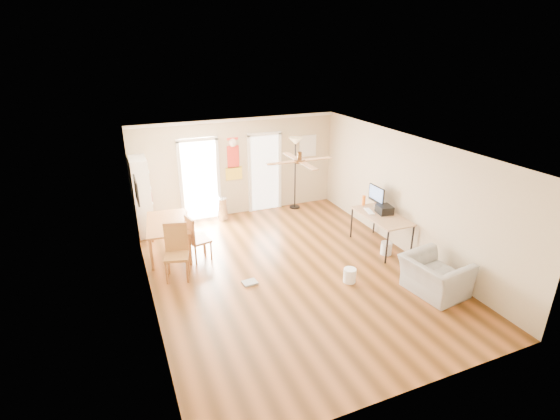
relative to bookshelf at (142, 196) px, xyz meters
name	(u,v)px	position (x,y,z in m)	size (l,w,h in m)	color
floor	(291,272)	(2.54, -3.15, -0.96)	(7.00, 7.00, 0.00)	brown
ceiling	(293,148)	(2.54, -3.15, 1.64)	(5.50, 7.00, 0.00)	silver
wall_back	(238,167)	(2.54, 0.35, 0.34)	(5.50, 0.04, 2.60)	beige
wall_front	(410,314)	(2.54, -6.65, 0.34)	(5.50, 0.04, 2.60)	beige
wall_left	(145,237)	(-0.21, -3.15, 0.34)	(0.04, 7.00, 2.60)	beige
wall_right	(407,195)	(5.29, -3.15, 0.34)	(0.04, 7.00, 2.60)	beige
crown_molding	(293,150)	(2.54, -3.15, 1.60)	(5.50, 7.00, 0.08)	white
kitchen_doorway	(200,181)	(1.49, 0.33, 0.09)	(0.90, 0.10, 2.10)	white
bathroom_doorway	(265,173)	(3.29, 0.33, 0.09)	(0.80, 0.10, 2.10)	white
wall_decal	(233,159)	(2.41, 0.33, 0.59)	(0.46, 0.03, 1.10)	red
ac_grille	(308,146)	(4.59, 0.32, 0.74)	(0.50, 0.04, 0.60)	white
framed_poster	(136,190)	(-0.19, -1.75, 0.74)	(0.04, 0.66, 0.48)	black
ceiling_fan	(300,161)	(2.54, -3.45, 1.47)	(1.24, 1.24, 0.20)	#593819
bookshelf	(142,196)	(0.00, 0.00, 0.00)	(0.38, 0.86, 1.91)	silver
dining_table	(169,238)	(0.39, -1.34, -0.58)	(0.90, 1.49, 0.75)	#966230
dining_chair_right_a	(196,234)	(0.94, -1.61, -0.48)	(0.39, 0.39, 0.95)	olive
dining_chair_right_b	(199,238)	(0.94, -1.88, -0.45)	(0.42, 0.42, 1.01)	#9E5D33
dining_chair_near	(176,253)	(0.36, -2.50, -0.40)	(0.46, 0.46, 1.11)	#A66B35
trash_can	(222,209)	(1.97, 0.06, -0.66)	(0.28, 0.28, 0.60)	silver
torchiere_lamp	(295,174)	(4.10, 0.09, 0.05)	(0.38, 0.38, 2.02)	black
computer_desk	(380,231)	(4.87, -2.91, -0.56)	(0.74, 1.47, 0.79)	tan
imac	(376,197)	(5.01, -2.46, 0.10)	(0.08, 0.57, 0.53)	black
keyboard	(369,211)	(4.74, -2.60, -0.16)	(0.13, 0.39, 0.01)	white
printer	(384,209)	(4.99, -2.83, -0.08)	(0.31, 0.36, 0.18)	black
orange_bottle	(364,200)	(4.84, -2.21, -0.05)	(0.08, 0.08, 0.24)	orange
wastebasket_a	(350,275)	(3.44, -3.95, -0.81)	(0.25, 0.25, 0.29)	white
wastebasket_b	(386,248)	(4.81, -3.26, -0.81)	(0.25, 0.25, 0.29)	silver
floor_cloth	(250,283)	(1.60, -3.25, -0.94)	(0.28, 0.22, 0.04)	gray
armchair	(435,276)	(4.69, -4.88, -0.60)	(1.08, 0.95, 0.70)	#9F9E99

